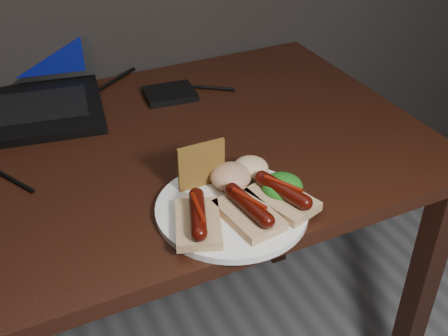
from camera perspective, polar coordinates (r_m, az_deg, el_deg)
The scene contains 12 objects.
desk at distance 1.14m, azimuth -14.17°, elevation -3.53°, with size 1.40×0.70×0.75m.
laptop at distance 1.33m, azimuth -21.74°, elevation 7.97°, with size 0.46×0.41×0.25m.
hard_drive at distance 1.29m, azimuth -5.54°, elevation 7.51°, with size 0.11×0.09×0.02m, color black.
desk_cables at distance 1.22m, azimuth -17.79°, elevation 3.98°, with size 0.80×0.42×0.01m.
plate at distance 0.94m, azimuth 0.80°, elevation -4.17°, with size 0.25×0.25×0.01m, color white.
bread_sausage_left at distance 0.88m, azimuth -2.67°, elevation -5.22°, with size 0.11×0.13×0.04m.
bread_sausage_center at distance 0.90m, azimuth 2.54°, elevation -4.36°, with size 0.09×0.12×0.04m.
bread_sausage_right at distance 0.93m, azimuth 5.95°, elevation -2.80°, with size 0.10×0.13×0.04m.
crispbread at distance 0.96m, azimuth -2.31°, elevation 0.30°, with size 0.09×0.01×0.09m, color olive.
salad_greens at distance 0.95m, azimuth 5.94°, elevation -1.89°, with size 0.07×0.07×0.04m, color #155B12.
salsa_mound at distance 0.97m, azimuth 0.68°, elevation -0.85°, with size 0.07×0.07×0.04m, color maroon.
coleslaw_mound at distance 0.99m, azimuth 2.70°, elevation 0.00°, with size 0.06×0.06×0.04m, color beige.
Camera 1 is at (-0.13, 0.48, 1.34)m, focal length 45.00 mm.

